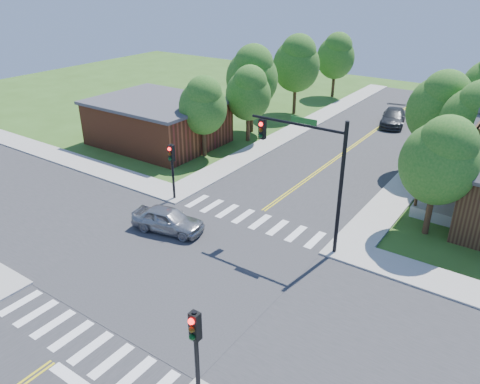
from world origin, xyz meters
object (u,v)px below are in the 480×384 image
Objects in this scene: car_dgrey at (393,118)px; signal_pole_nw at (172,162)px; signal_mast_ne at (311,161)px; signal_pole_se at (195,340)px; car_silver at (168,220)px.

signal_pole_nw is at bearing -117.72° from car_dgrey.
signal_mast_ne is 1.31× the size of car_dgrey.
signal_pole_se is at bearing -81.44° from signal_mast_ne.
car_silver is at bearing 137.59° from signal_pole_se.
car_silver is (2.46, -3.22, -1.95)m from signal_pole_nw.
signal_pole_nw is (-11.20, 11.20, 0.00)m from signal_pole_se.
car_dgrey is at bearing 97.54° from signal_mast_ne.
car_dgrey is (-4.86, 35.21, -1.91)m from signal_pole_se.
signal_pole_nw is 0.86× the size of car_silver.
signal_mast_ne is 1.89× the size of signal_pole_se.
car_silver is 27.51m from car_dgrey.
signal_pole_se and signal_pole_nw have the same top height.
signal_pole_se is (1.69, -11.21, -2.19)m from signal_mast_ne.
signal_mast_ne is 24.56m from car_dgrey.
signal_mast_ne reaches higher than signal_pole_se.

